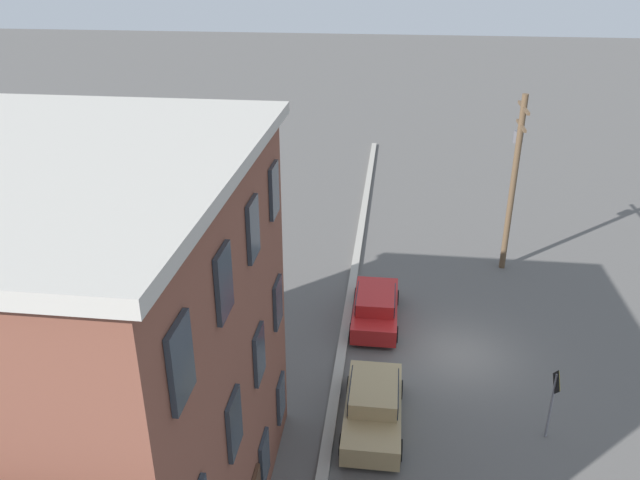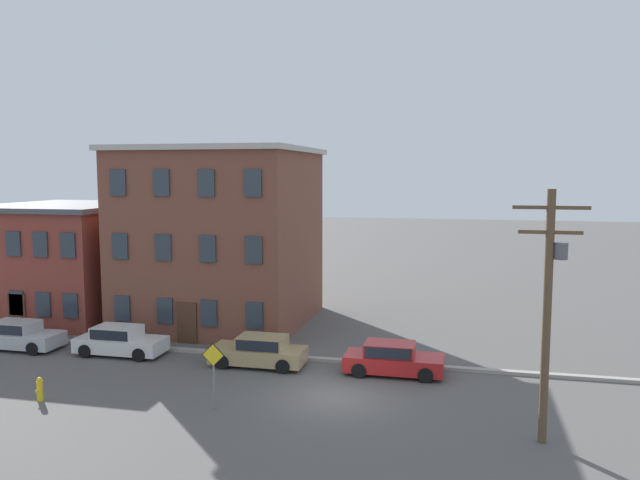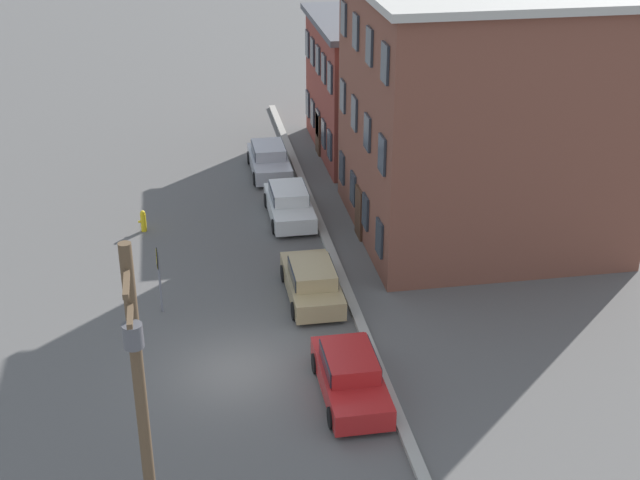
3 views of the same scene
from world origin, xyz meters
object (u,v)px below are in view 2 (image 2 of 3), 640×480
(caution_sign, at_px, (213,366))
(utility_pole, at_px, (549,302))
(car_tan, at_px, (260,350))
(fire_hydrant, at_px, (40,389))
(car_white, at_px, (120,340))
(car_red, at_px, (392,358))
(car_silver, at_px, (18,334))

(caution_sign, relative_size, utility_pole, 0.31)
(car_tan, height_order, fire_hydrant, car_tan)
(car_white, xyz_separation_m, caution_sign, (7.38, -5.71, 0.97))
(caution_sign, bearing_deg, utility_pole, -1.17)
(car_tan, xyz_separation_m, car_red, (6.18, 0.19, 0.00))
(car_silver, bearing_deg, caution_sign, -22.80)
(car_white, height_order, car_tan, same)
(car_red, distance_m, caution_sign, 8.47)
(caution_sign, bearing_deg, car_white, 142.25)
(car_white, relative_size, car_tan, 1.00)
(fire_hydrant, bearing_deg, car_white, 92.62)
(car_white, distance_m, car_red, 13.53)
(car_tan, height_order, utility_pole, utility_pole)
(car_silver, height_order, car_white, same)
(car_silver, xyz_separation_m, car_tan, (13.01, 0.06, 0.00))
(car_tan, distance_m, car_red, 6.18)
(car_white, bearing_deg, car_tan, -1.31)
(car_red, bearing_deg, car_tan, -178.23)
(car_white, bearing_deg, fire_hydrant, -87.38)
(car_silver, height_order, caution_sign, caution_sign)
(car_white, relative_size, caution_sign, 1.70)
(car_white, height_order, fire_hydrant, car_white)
(fire_hydrant, bearing_deg, car_silver, 133.98)
(car_tan, bearing_deg, car_white, 178.69)
(car_silver, xyz_separation_m, utility_pole, (24.93, -5.72, 4.02))
(car_white, height_order, car_red, same)
(car_silver, height_order, car_tan, same)
(fire_hydrant, bearing_deg, utility_pole, 1.35)
(car_silver, relative_size, car_white, 1.00)
(car_tan, height_order, caution_sign, caution_sign)
(car_red, bearing_deg, fire_hydrant, -154.11)
(car_tan, bearing_deg, caution_sign, -89.75)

